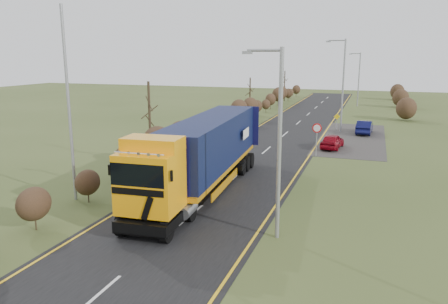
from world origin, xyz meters
TOP-DOWN VIEW (x-y plane):
  - ground at (0.00, 0.00)m, footprint 160.00×160.00m
  - road at (0.00, 10.00)m, footprint 8.00×120.00m
  - layby at (6.50, 20.00)m, footprint 6.00×18.00m
  - lane_markings at (0.00, 9.69)m, footprint 7.52×116.00m
  - hedgerow at (-6.00, 7.89)m, footprint 2.24×102.04m
  - lorry at (-0.80, -0.25)m, footprint 3.42×15.62m
  - car_red_hatchback at (5.11, 14.58)m, footprint 1.93×3.82m
  - car_blue_sedan at (7.52, 22.88)m, footprint 1.64×4.12m
  - streetlight_near at (4.53, -5.23)m, footprint 1.74×0.18m
  - streetlight_mid at (5.04, 23.17)m, footprint 1.99×0.19m
  - streetlight_far at (5.71, 47.95)m, footprint 1.74×0.18m
  - left_pole at (-7.02, -3.78)m, footprint 0.16×0.16m
  - speed_sign at (4.20, 11.08)m, footprint 0.73×0.10m
  - warning_board at (4.61, 24.86)m, footprint 0.64×0.11m

SIDE VIEW (x-z plane):
  - ground at x=0.00m, z-range 0.00..0.00m
  - road at x=0.00m, z-range 0.00..0.02m
  - layby at x=6.50m, z-range 0.00..0.02m
  - lane_markings at x=0.00m, z-range 0.03..0.03m
  - car_red_hatchback at x=5.11m, z-range 0.00..1.25m
  - car_blue_sedan at x=7.52m, z-range 0.00..1.33m
  - warning_board at x=4.61m, z-range 0.16..1.85m
  - hedgerow at x=-6.00m, z-range -1.41..4.64m
  - speed_sign at x=4.20m, z-range 0.56..3.19m
  - lorry at x=-0.80m, z-range 0.29..4.61m
  - streetlight_far at x=5.71m, z-range 0.39..8.53m
  - streetlight_near at x=4.53m, z-range 0.39..8.54m
  - streetlight_mid at x=5.04m, z-range 0.49..9.87m
  - left_pole at x=-7.02m, z-range 0.00..10.35m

